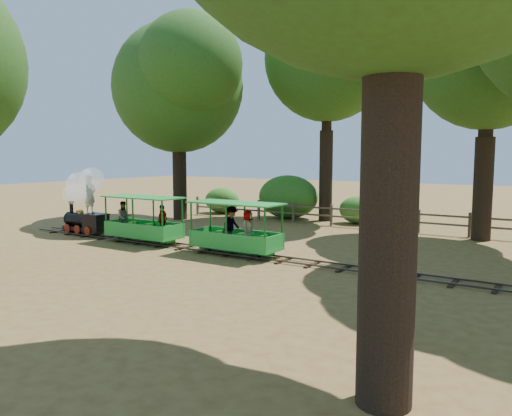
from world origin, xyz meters
The scene contains 12 objects.
ground centered at (0.00, 0.00, 0.00)m, with size 90.00×90.00×0.00m, color olive.
track centered at (0.00, 0.00, 0.07)m, with size 22.00×1.00×0.10m.
locomotive centered at (-8.51, 0.07, 1.60)m, with size 2.47×1.16×2.84m.
carriage_front centered at (-5.08, -0.01, 0.74)m, with size 3.17×1.29×1.65m.
carriage_rear centered at (-0.81, 0.04, 0.78)m, with size 3.17×1.29×1.65m.
oak_nw centered at (-8.53, 6.09, 6.97)m, with size 8.12×7.15×9.89m.
oak_nc centered at (-2.03, 9.58, 8.25)m, with size 7.67×6.75×11.02m.
oak_ne centered at (5.47, 7.58, 7.37)m, with size 7.22×6.35×9.98m.
fence centered at (0.00, 8.00, 0.58)m, with size 18.10×0.10×1.00m.
shrub_west centered at (-8.29, 9.30, 0.72)m, with size 2.08×1.60×1.44m, color #2D6B1E.
shrub_mid_w centered at (-4.03, 9.30, 1.12)m, with size 3.23×2.49×2.24m, color #2D6B1E.
shrub_mid_e centered at (-0.16, 9.30, 0.66)m, with size 1.92×1.47×1.33m, color #2D6B1E.
Camera 1 is at (8.49, -13.23, 3.30)m, focal length 35.00 mm.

